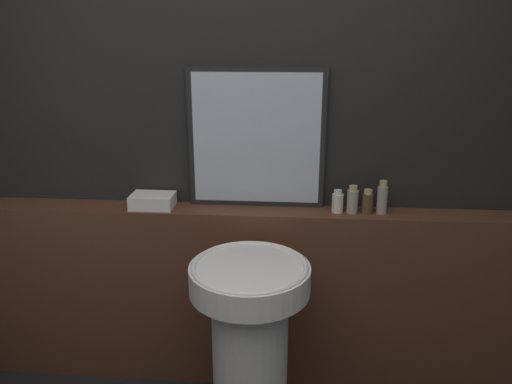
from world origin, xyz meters
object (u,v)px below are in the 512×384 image
Objects in this scene: mirror at (256,139)px; conditioner_bottle at (353,200)px; pedestal_sink at (250,340)px; lotion_bottle at (367,202)px; towel_stack at (153,201)px; body_wash_bottle at (382,198)px; shampoo_bottle at (338,202)px.

mirror reaches higher than conditioner_bottle.
lotion_bottle is (0.54, 0.43, 0.51)m from pedestal_sink.
towel_stack is 1.29× the size of body_wash_bottle.
shampoo_bottle is (0.40, -0.07, -0.29)m from mirror.
shampoo_bottle is 0.14m from lotion_bottle.
towel_stack is at bearing 180.00° from shampoo_bottle.
pedestal_sink is 6.46× the size of conditioner_bottle.
conditioner_bottle is (0.46, 0.43, 0.52)m from pedestal_sink.
shampoo_bottle is at bearing -10.09° from mirror.
lotion_bottle is 0.07m from body_wash_bottle.
pedestal_sink is 0.95m from mirror.
mirror is 5.77× the size of lotion_bottle.
body_wash_bottle is at bearing 0.00° from lotion_bottle.
shampoo_bottle is 0.21m from body_wash_bottle.
shampoo_bottle is at bearing 0.00° from towel_stack.
mirror is 0.56m from conditioner_bottle.
mirror is at bearing 91.26° from pedestal_sink.
body_wash_bottle reaches higher than shampoo_bottle.
conditioner_bottle is 0.07m from lotion_bottle.
pedestal_sink is at bearing -38.89° from towel_stack.
mirror is 5.01× the size of conditioner_bottle.
pedestal_sink is 0.86m from lotion_bottle.
lotion_bottle reaches higher than towel_stack.
shampoo_bottle is 0.82× the size of conditioner_bottle.
mirror is 6.09× the size of shampoo_bottle.
body_wash_bottle is (1.13, 0.00, 0.04)m from towel_stack.
mirror is 0.50m from shampoo_bottle.
mirror is at bearing 171.41° from conditioner_bottle.
towel_stack is (-0.52, -0.07, -0.31)m from mirror.
lotion_bottle is at bearing 38.56° from pedestal_sink.
towel_stack is at bearing -172.12° from mirror.
towel_stack is at bearing 180.00° from conditioner_bottle.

